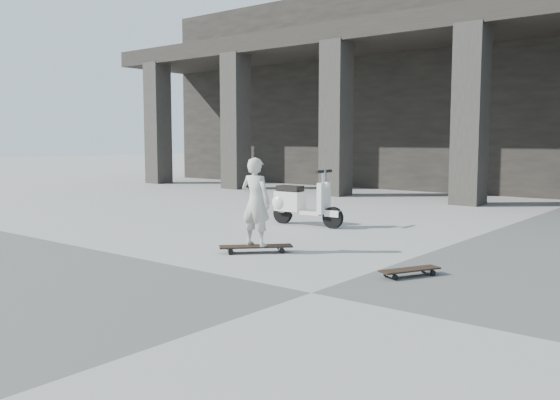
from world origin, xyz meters
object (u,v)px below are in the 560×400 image
Objects in this scene: skateboard_spare at (410,271)px; child at (256,202)px; longboard at (256,247)px; scooter at (295,203)px.

child is (-2.17, -0.03, 0.60)m from skateboard_spare.
scooter is (-1.16, 2.36, 0.31)m from longboard.
child reaches higher than scooter.
longboard is 1.18× the size of skateboard_spare.
skateboard_spare is at bearing -37.94° from scooter.
skateboard_spare is at bearing 172.86° from child.
scooter reaches higher than longboard.
longboard is at bearing -66.82° from scooter.
longboard is at bearing 116.77° from skateboard_spare.
skateboard_spare is 0.51× the size of scooter.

